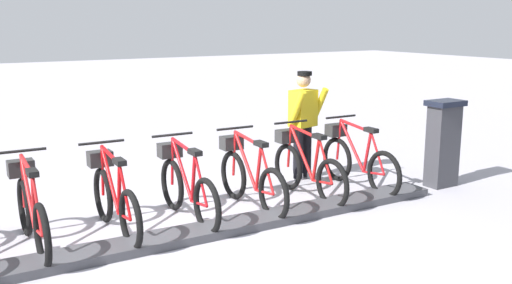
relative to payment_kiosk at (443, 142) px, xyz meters
The scene contains 10 objects.
ground_plane 4.16m from the payment_kiosk, 90.74° to the left, with size 60.00×60.00×0.00m, color #B0ACB5.
dock_rail_base 4.15m from the payment_kiosk, 90.74° to the left, with size 0.44×7.12×0.10m, color #47474C.
payment_kiosk is the anchor object (origin of this frame).
bike_docked_0 1.30m from the payment_kiosk, 63.50° to the left, with size 1.72×0.54×1.02m.
bike_docked_1 2.14m from the payment_kiosk, 74.41° to the left, with size 1.72×0.54×1.02m.
bike_docked_2 3.02m from the payment_kiosk, 79.04° to the left, with size 1.72×0.54×1.02m.
bike_docked_3 3.90m from the payment_kiosk, 81.56° to the left, with size 1.72×0.54×1.02m.
bike_docked_4 4.80m from the payment_kiosk, 83.15° to the left, with size 1.72×0.54×1.02m.
bike_docked_5 5.69m from the payment_kiosk, 84.23° to the left, with size 1.72×0.54×1.02m.
worker_near_rack 2.07m from the payment_kiosk, 47.16° to the left, with size 0.51×0.68×1.66m.
Camera 1 is at (-5.74, 2.58, 2.42)m, focal length 41.22 mm.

